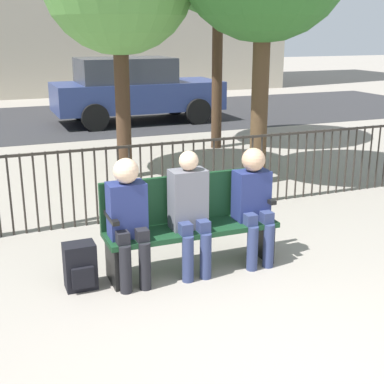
{
  "coord_description": "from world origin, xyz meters",
  "views": [
    {
      "loc": [
        -1.81,
        -2.28,
        2.26
      ],
      "look_at": [
        0.0,
        2.2,
        0.8
      ],
      "focal_mm": 50.0,
      "sensor_mm": 36.0,
      "label": 1
    }
  ],
  "objects_px": {
    "park_bench": "(189,220)",
    "seated_person_0": "(128,214)",
    "backpack": "(80,267)",
    "seated_person_2": "(254,199)",
    "seated_person_1": "(190,207)",
    "parked_car_0": "(134,89)"
  },
  "relations": [
    {
      "from": "seated_person_2",
      "to": "parked_car_0",
      "type": "height_order",
      "value": "parked_car_0"
    },
    {
      "from": "seated_person_0",
      "to": "backpack",
      "type": "relative_size",
      "value": 2.75
    },
    {
      "from": "parked_car_0",
      "to": "seated_person_1",
      "type": "bearing_deg",
      "value": -102.76
    },
    {
      "from": "seated_person_1",
      "to": "seated_person_0",
      "type": "bearing_deg",
      "value": -179.92
    },
    {
      "from": "seated_person_0",
      "to": "seated_person_2",
      "type": "distance_m",
      "value": 1.28
    },
    {
      "from": "seated_person_2",
      "to": "seated_person_1",
      "type": "bearing_deg",
      "value": 179.87
    },
    {
      "from": "park_bench",
      "to": "seated_person_0",
      "type": "xyz_separation_m",
      "value": [
        -0.64,
        -0.13,
        0.18
      ]
    },
    {
      "from": "park_bench",
      "to": "backpack",
      "type": "relative_size",
      "value": 3.92
    },
    {
      "from": "seated_person_0",
      "to": "park_bench",
      "type": "bearing_deg",
      "value": 11.42
    },
    {
      "from": "seated_person_1",
      "to": "seated_person_2",
      "type": "bearing_deg",
      "value": -0.13
    },
    {
      "from": "seated_person_1",
      "to": "seated_person_2",
      "type": "xyz_separation_m",
      "value": [
        0.68,
        -0.0,
        0.0
      ]
    },
    {
      "from": "seated_person_0",
      "to": "seated_person_1",
      "type": "bearing_deg",
      "value": 0.08
    },
    {
      "from": "seated_person_0",
      "to": "seated_person_1",
      "type": "distance_m",
      "value": 0.6
    },
    {
      "from": "backpack",
      "to": "seated_person_0",
      "type": "bearing_deg",
      "value": -8.02
    },
    {
      "from": "seated_person_2",
      "to": "backpack",
      "type": "height_order",
      "value": "seated_person_2"
    },
    {
      "from": "seated_person_1",
      "to": "parked_car_0",
      "type": "relative_size",
      "value": 0.29
    },
    {
      "from": "seated_person_1",
      "to": "backpack",
      "type": "xyz_separation_m",
      "value": [
        -1.05,
        0.06,
        -0.45
      ]
    },
    {
      "from": "backpack",
      "to": "parked_car_0",
      "type": "xyz_separation_m",
      "value": [
        3.04,
        8.73,
        0.63
      ]
    },
    {
      "from": "seated_person_2",
      "to": "backpack",
      "type": "bearing_deg",
      "value": 177.88
    },
    {
      "from": "parked_car_0",
      "to": "seated_person_0",
      "type": "bearing_deg",
      "value": -106.41
    },
    {
      "from": "seated_person_1",
      "to": "seated_person_2",
      "type": "relative_size",
      "value": 1.02
    },
    {
      "from": "park_bench",
      "to": "seated_person_1",
      "type": "xyz_separation_m",
      "value": [
        -0.04,
        -0.13,
        0.17
      ]
    }
  ]
}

